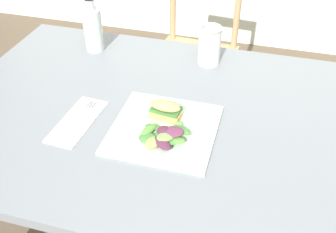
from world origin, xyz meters
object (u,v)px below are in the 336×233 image
object	(u,v)px
plate_lunch	(164,129)
dining_table	(156,142)
mason_jar_iced_tea	(209,47)
chair_wooden_far	(195,54)
sandwich_half_front	(165,110)
bottle_cold_brew	(93,31)
fork_on_napkin	(81,117)

from	to	relation	value
plate_lunch	dining_table	bearing A→B (deg)	123.44
plate_lunch	mason_jar_iced_tea	world-z (taller)	mason_jar_iced_tea
dining_table	plate_lunch	size ratio (longest dim) A/B	4.41
chair_wooden_far	mason_jar_iced_tea	world-z (taller)	mason_jar_iced_tea
plate_lunch	sandwich_half_front	distance (m)	0.06
sandwich_half_front	bottle_cold_brew	distance (m)	0.50
sandwich_half_front	fork_on_napkin	distance (m)	0.25
dining_table	chair_wooden_far	size ratio (longest dim) A/B	1.45
chair_wooden_far	fork_on_napkin	bearing A→B (deg)	-98.22
fork_on_napkin	mason_jar_iced_tea	distance (m)	0.51
dining_table	chair_wooden_far	distance (m)	0.90
dining_table	mason_jar_iced_tea	bearing A→B (deg)	73.20
dining_table	bottle_cold_brew	size ratio (longest dim) A/B	6.21
fork_on_napkin	dining_table	bearing A→B (deg)	23.79
sandwich_half_front	plate_lunch	bearing A→B (deg)	-78.41
dining_table	mason_jar_iced_tea	world-z (taller)	mason_jar_iced_tea
dining_table	fork_on_napkin	size ratio (longest dim) A/B	6.81
dining_table	chair_wooden_far	world-z (taller)	chair_wooden_far
chair_wooden_far	fork_on_napkin	xyz separation A→B (m)	(-0.14, -0.97, 0.30)
mason_jar_iced_tea	sandwich_half_front	bearing A→B (deg)	-98.99
sandwich_half_front	dining_table	bearing A→B (deg)	142.04
dining_table	sandwich_half_front	distance (m)	0.17
fork_on_napkin	mason_jar_iced_tea	size ratio (longest dim) A/B	1.35
dining_table	mason_jar_iced_tea	distance (m)	0.39
bottle_cold_brew	chair_wooden_far	bearing A→B (deg)	64.94
fork_on_napkin	bottle_cold_brew	distance (m)	0.42
dining_table	sandwich_half_front	bearing A→B (deg)	-37.96
chair_wooden_far	fork_on_napkin	distance (m)	1.02
dining_table	bottle_cold_brew	xyz separation A→B (m)	(-0.33, 0.31, 0.20)
bottle_cold_brew	mason_jar_iced_tea	xyz separation A→B (m)	(0.42, 0.02, -0.01)
sandwich_half_front	bottle_cold_brew	world-z (taller)	bottle_cold_brew
plate_lunch	mason_jar_iced_tea	bearing A→B (deg)	83.26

